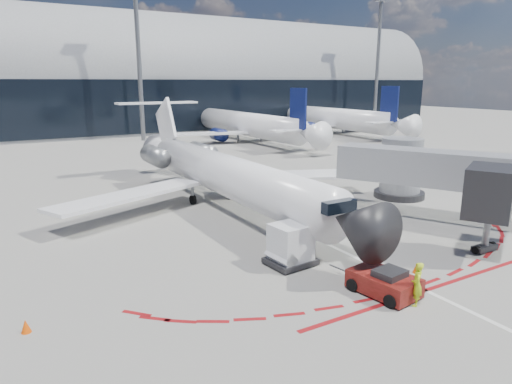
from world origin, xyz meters
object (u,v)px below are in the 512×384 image
pushback_tug (384,282)px  regional_jet (220,172)px  ramp_worker (417,284)px  uld_container (291,245)px

pushback_tug → regional_jet: bearing=81.1°
regional_jet → ramp_worker: bearing=-89.5°
ramp_worker → uld_container: 6.57m
regional_jet → pushback_tug: bearing=-90.7°
regional_jet → uld_container: bearing=-99.0°
uld_container → pushback_tug: bearing=-75.6°
regional_jet → ramp_worker: (0.16, -18.39, -1.65)m
pushback_tug → ramp_worker: size_ratio=2.51×
pushback_tug → uld_container: size_ratio=1.93×
regional_jet → pushback_tug: size_ratio=6.55×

